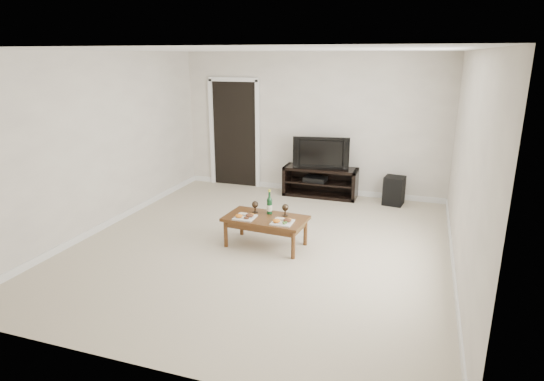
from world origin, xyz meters
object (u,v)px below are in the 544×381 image
Objects in this scene: television at (321,152)px; coffee_table at (266,232)px; media_console at (320,182)px; subwoofer at (394,191)px.

coffee_table is at bearing -104.44° from television.
media_console is 1.23× the size of coffee_table.
subwoofer is at bearing 57.90° from coffee_table.
coffee_table is (-0.20, -2.51, -0.07)m from media_console.
subwoofer is at bearing -12.53° from television.
subwoofer is 0.45× the size of coffee_table.
media_console reaches higher than subwoofer.
television reaches higher than media_console.
subwoofer is at bearing -2.57° from media_console.
television reaches higher than coffee_table.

